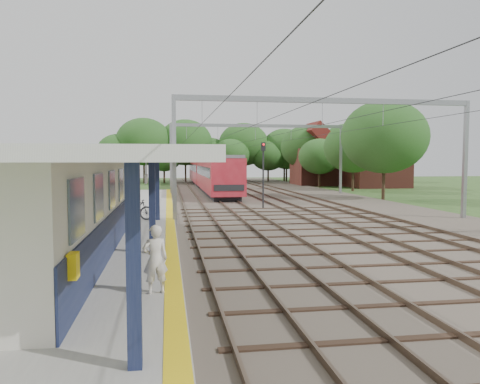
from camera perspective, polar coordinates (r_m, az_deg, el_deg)
ground at (r=12.10m, az=18.53°, el=-13.45°), size 160.00×160.00×0.00m
ballast_bed at (r=41.45m, az=4.24°, el=-0.88°), size 18.00×90.00×0.10m
platform at (r=24.55m, az=-13.77°, el=-4.08°), size 5.00×52.00×0.35m
yellow_stripe at (r=24.44m, az=-8.50°, el=-3.62°), size 0.45×52.00×0.01m
station_building at (r=17.64m, az=-20.28°, el=-1.25°), size 3.41×18.00×3.40m
canopy at (r=16.40m, az=-17.30°, el=4.03°), size 6.40×20.00×3.44m
rail_tracks at (r=40.95m, az=0.84°, el=-0.75°), size 11.80×88.00×0.15m
catenary_system at (r=36.62m, az=5.03°, el=7.02°), size 17.22×88.00×7.00m
tree_band at (r=67.99m, az=-1.07°, el=5.15°), size 31.72×30.88×8.82m
house_near at (r=62.11m, az=16.30°, el=3.32°), size 7.00×6.12×7.89m
house_far at (r=65.79m, az=10.12°, el=3.66°), size 8.00×6.12×8.66m
person at (r=11.55m, az=-10.30°, el=-8.05°), size 0.68×0.52×1.67m
bicycle at (r=25.42m, az=-12.62°, el=-2.09°), size 1.94×0.67×1.15m
train at (r=55.31m, az=-3.81°, el=2.52°), size 2.91×36.24×3.82m
signal_post at (r=33.15m, az=2.85°, el=3.19°), size 0.36×0.31×4.77m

